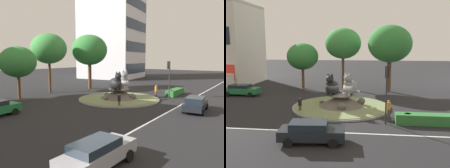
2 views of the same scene
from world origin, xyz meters
TOP-DOWN VIEW (x-y plane):
  - ground_plane at (0.00, 0.00)m, footprint 160.00×160.00m
  - lane_centreline at (0.00, -7.89)m, footprint 112.00×0.20m
  - roundabout_island at (0.02, -0.00)m, footprint 10.62×10.62m
  - cat_statue_black at (-0.99, -0.18)m, footprint 2.06×2.43m
  - cat_statue_grey at (0.94, 0.05)m, footprint 2.18×2.57m
  - traffic_light_mast at (4.48, -5.11)m, footprint 0.36×0.46m
  - office_tower at (27.73, 20.09)m, footprint 16.15×16.27m
  - clipped_hedge_strip at (7.74, -4.92)m, footprint 4.86×1.20m
  - broadleaf_tree_behind_island at (5.88, 10.01)m, footprint 6.25×6.25m
  - second_tree_near_tower at (-7.23, 11.33)m, footprint 4.85×4.85m
  - third_tree_left at (-1.05, 12.47)m, footprint 5.60×5.60m
  - pedestrian_orange_shirt at (4.86, -3.17)m, footprint 0.38×0.38m
  - pedestrian_black_shirt at (-3.92, -2.57)m, footprint 0.35×0.35m
  - sedan_on_far_lane at (-1.02, -10.10)m, footprint 4.77×2.38m
  - hatchback_near_shophouse at (-16.24, -9.25)m, footprint 4.67×2.04m
  - litter_bin at (6.38, -4.87)m, footprint 0.56×0.56m

SIDE VIEW (x-z plane):
  - ground_plane at x=0.00m, z-range 0.00..0.00m
  - lane_centreline at x=0.00m, z-range 0.00..0.01m
  - clipped_hedge_strip at x=7.74m, z-range 0.00..0.90m
  - litter_bin at x=6.38m, z-range 0.00..0.90m
  - roundabout_island at x=0.02m, z-range -0.21..1.24m
  - hatchback_near_shophouse at x=-16.24m, z-range 0.05..1.53m
  - sedan_on_far_lane at x=-1.02m, z-range 0.05..1.57m
  - pedestrian_black_shirt at x=-3.92m, z-range 0.04..1.58m
  - pedestrian_orange_shirt at x=4.86m, z-range 0.04..1.71m
  - cat_statue_black at x=-0.99m, z-range 1.12..3.55m
  - cat_statue_grey at x=0.94m, z-range 1.11..3.65m
  - traffic_light_mast at x=4.48m, z-range 1.00..6.07m
  - second_tree_near_tower at x=-7.23m, z-range 1.45..8.51m
  - broadleaf_tree_behind_island at x=5.88m, z-range 2.10..11.69m
  - third_tree_left at x=-1.05m, z-range 2.28..11.64m
  - office_tower at x=27.73m, z-range 0.00..33.78m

